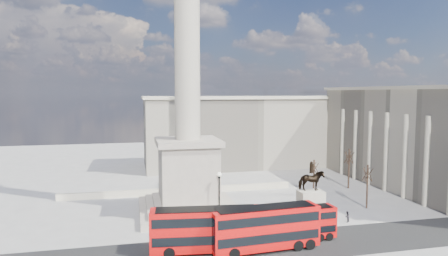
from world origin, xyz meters
TOP-DOWN VIEW (x-y plane):
  - ground at (0.00, 0.00)m, footprint 180.00×180.00m
  - asphalt_road at (5.00, -10.00)m, footprint 120.00×9.00m
  - nelsons_column at (0.00, 5.00)m, footprint 14.00×14.00m
  - balustrade_wall at (0.00, 16.00)m, footprint 40.00×0.60m
  - building_east at (45.00, 10.00)m, footprint 19.00×46.00m
  - building_northeast at (20.00, 40.00)m, footprint 51.00×17.00m
  - red_bus_a at (-0.03, -9.94)m, footprint 12.35×4.16m
  - red_bus_b at (6.42, -10.87)m, footprint 12.36×3.63m
  - red_bus_c at (10.76, -8.96)m, footprint 9.93×2.68m
  - victorian_lamp at (3.54, 0.06)m, footprint 0.58×0.58m
  - equestrian_statue at (15.21, -3.62)m, footprint 4.06×3.04m
  - bare_tree_near at (26.66, 1.11)m, footprint 1.60×1.60m
  - bare_tree_mid at (21.64, 8.82)m, footprint 1.75×1.75m
  - bare_tree_far at (30.62, 13.13)m, footprint 1.87×1.87m
  - pedestrian_walking at (19.13, -1.14)m, footprint 0.71×0.47m
  - pedestrian_standing at (20.29, -4.19)m, footprint 0.93×0.91m
  - pedestrian_crossing at (11.67, -2.94)m, footprint 0.67×0.96m

SIDE VIEW (x-z plane):
  - ground at x=0.00m, z-range 0.00..0.00m
  - asphalt_road at x=5.00m, z-range 0.00..0.01m
  - balustrade_wall at x=0.00m, z-range 0.00..1.10m
  - pedestrian_standing at x=20.29m, z-range 0.00..1.51m
  - pedestrian_crossing at x=11.67m, z-range 0.00..1.52m
  - pedestrian_walking at x=19.13m, z-range 0.00..1.94m
  - red_bus_c at x=10.76m, z-range 0.10..4.09m
  - red_bus_a at x=-0.03m, z-range 0.12..5.03m
  - red_bus_b at x=6.42m, z-range 0.12..5.07m
  - equestrian_statue at x=15.21m, z-range -1.28..7.16m
  - victorian_lamp at x=3.54m, z-range 0.60..7.38m
  - bare_tree_mid at x=21.64m, z-range 1.91..8.55m
  - bare_tree_near at x=26.66m, z-range 2.01..8.99m
  - bare_tree_far at x=30.62m, z-range 2.20..9.85m
  - building_northeast at x=20.00m, z-range 0.02..16.62m
  - building_east at x=45.00m, z-range 0.02..18.62m
  - nelsons_column at x=0.00m, z-range -12.01..37.84m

